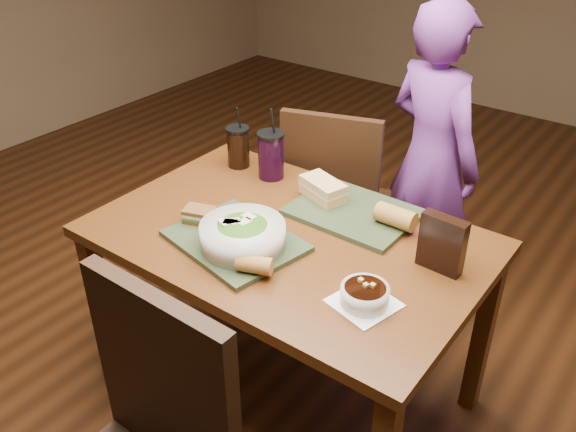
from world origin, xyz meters
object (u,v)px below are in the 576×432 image
object	(u,v)px
soup_bowl	(365,295)
diner	(431,159)
baguette_far	(396,217)
cup_cola	(238,147)
sandwich_far	(323,189)
baguette_near	(255,264)
dining_table	(288,256)
chip_bag	(442,244)
cup_berry	(271,155)
tray_far	(353,212)
chair_far	(341,200)
sandwich_near	(200,215)
tray_near	(235,241)
salad_bowl	(243,234)

from	to	relation	value
soup_bowl	diner	bearing A→B (deg)	105.37
baguette_far	cup_cola	bearing A→B (deg)	175.62
sandwich_far	baguette_near	xyz separation A→B (m)	(0.09, -0.50, -0.01)
dining_table	chip_bag	bearing A→B (deg)	13.59
cup_berry	chip_bag	distance (m)	0.81
dining_table	chip_bag	distance (m)	0.54
tray_far	soup_bowl	xyz separation A→B (m)	(0.28, -0.40, 0.02)
soup_bowl	baguette_far	size ratio (longest dim) A/B	1.50
tray_far	chair_far	bearing A→B (deg)	126.64
chair_far	sandwich_near	distance (m)	0.81
diner	tray_near	size ratio (longest dim) A/B	3.30
chair_far	soup_bowl	distance (m)	1.00
baguette_near	cup_berry	world-z (taller)	cup_berry
cup_berry	baguette_near	bearing A→B (deg)	-56.36
tray_near	cup_berry	distance (m)	0.49
tray_near	baguette_far	distance (m)	0.54
tray_far	sandwich_far	bearing A→B (deg)	175.42
tray_far	baguette_near	size ratio (longest dim) A/B	3.87
chip_bag	baguette_near	bearing A→B (deg)	-136.19
dining_table	baguette_near	distance (m)	0.29
salad_bowl	sandwich_near	xyz separation A→B (m)	(-0.22, 0.03, -0.02)
diner	sandwich_near	distance (m)	1.13
chip_bag	baguette_far	bearing A→B (deg)	154.38
chair_far	cup_berry	xyz separation A→B (m)	(-0.13, -0.33, 0.31)
tray_far	baguette_near	distance (m)	0.49
sandwich_near	baguette_far	size ratio (longest dim) A/B	0.88
baguette_near	cup_cola	distance (m)	0.76
soup_bowl	sandwich_far	xyz separation A→B (m)	(-0.42, 0.42, 0.02)
chair_far	chip_bag	bearing A→B (deg)	-37.09
chair_far	salad_bowl	bearing A→B (deg)	-81.53
baguette_near	salad_bowl	bearing A→B (deg)	144.01
cup_berry	baguette_far	bearing A→B (deg)	-5.66
dining_table	chip_bag	xyz separation A→B (m)	(0.49, 0.12, 0.18)
baguette_near	chip_bag	size ratio (longest dim) A/B	0.59
baguette_near	cup_berry	xyz separation A→B (m)	(-0.36, 0.54, 0.05)
soup_bowl	cup_cola	bearing A→B (deg)	151.98
sandwich_far	baguette_far	bearing A→B (deg)	-2.86
sandwich_near	cup_cola	distance (m)	0.47
chair_far	sandwich_far	xyz separation A→B (m)	(0.14, -0.37, 0.27)
tray_near	baguette_near	xyz separation A→B (m)	(0.17, -0.10, 0.04)
chair_far	soup_bowl	xyz separation A→B (m)	(0.57, -0.79, 0.25)
diner	tray_far	bearing A→B (deg)	112.08
tray_near	tray_far	distance (m)	0.44
sandwich_far	cup_cola	xyz separation A→B (m)	(-0.44, 0.04, 0.03)
diner	dining_table	bearing A→B (deg)	104.98
cup_berry	chip_bag	bearing A→B (deg)	-12.45
cup_berry	chip_bag	size ratio (longest dim) A/B	1.57
tray_near	cup_cola	xyz separation A→B (m)	(-0.36, 0.44, 0.08)
tray_near	salad_bowl	size ratio (longest dim) A/B	1.54
dining_table	tray_near	world-z (taller)	tray_near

